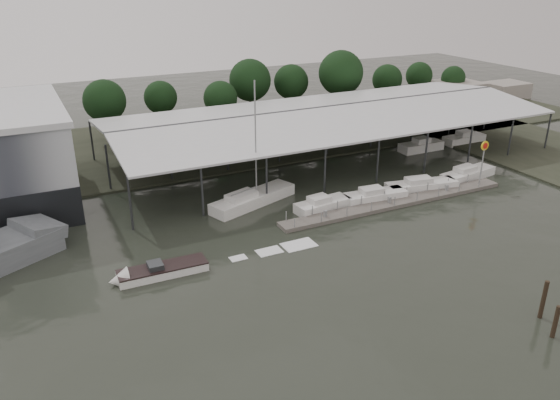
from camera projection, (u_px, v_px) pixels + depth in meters
name	position (u px, v px, depth m)	size (l,w,h in m)	color
ground	(325.00, 280.00, 44.79)	(200.00, 200.00, 0.00)	#262B23
land_strip_far	(177.00, 144.00, 79.41)	(140.00, 30.00, 0.30)	#343729
covered_boat_shed	(328.00, 112.00, 72.49)	(58.24, 24.00, 6.96)	silver
floating_dock	(397.00, 203.00, 59.12)	(28.00, 2.00, 1.40)	#645E58
shell_fuel_sign	(484.00, 155.00, 62.60)	(1.10, 0.18, 5.55)	gray
distant_commercial_buildings	(470.00, 92.00, 105.19)	(22.00, 8.00, 4.00)	gray
white_sailboat	(252.00, 199.00, 58.95)	(10.77, 6.00, 13.53)	white
speedboat_underway	(155.00, 272.00, 45.13)	(19.08, 2.73, 2.00)	white
moored_cruiser_0	(322.00, 205.00, 57.58)	(6.38, 2.87, 1.70)	white
moored_cruiser_1	(374.00, 196.00, 59.85)	(7.30, 2.87, 1.70)	white
moored_cruiser_2	(421.00, 185.00, 62.74)	(8.68, 3.70, 1.70)	white
moored_cruiser_3	(467.00, 174.00, 66.32)	(8.08, 3.33, 1.70)	white
horizon_tree_line	(289.00, 83.00, 90.79)	(69.67, 11.84, 11.28)	black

